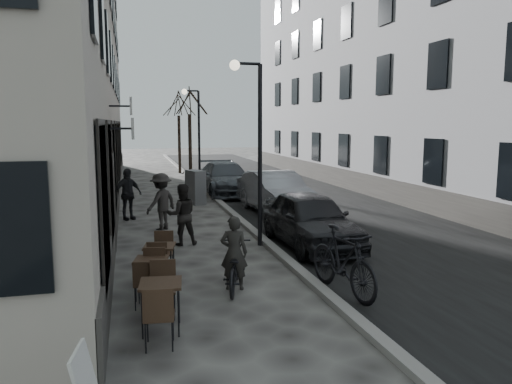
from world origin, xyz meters
name	(u,v)px	position (x,y,z in m)	size (l,w,h in m)	color
ground	(352,330)	(0.00, 0.00, 0.00)	(120.00, 120.00, 0.00)	#32302E
road	(283,193)	(3.85, 16.00, 0.00)	(7.30, 60.00, 0.00)	black
kerb	(210,194)	(0.20, 16.00, 0.06)	(0.25, 60.00, 0.12)	gray
building_left	(64,16)	(-6.00, 16.50, 8.00)	(4.00, 35.00, 16.00)	#AC9D90
building_right	(387,32)	(9.50, 16.50, 8.00)	(4.00, 35.00, 16.00)	gray
streetlamp_near	(254,133)	(-0.17, 6.00, 3.16)	(0.90, 0.28, 5.09)	black
streetlamp_far	(196,128)	(-0.17, 18.00, 3.16)	(0.90, 0.28, 5.09)	black
tree_near	(189,100)	(-0.10, 21.00, 4.66)	(2.40, 2.40, 5.70)	black
tree_far	(179,104)	(-0.10, 27.00, 4.66)	(2.40, 2.40, 5.70)	black
bistro_set_a	(161,301)	(-3.08, 0.77, 0.51)	(0.75, 1.71, 0.99)	#2F2215
bistro_set_b	(152,274)	(-3.16, 2.48, 0.48)	(0.75, 1.62, 0.92)	#2F2215
bistro_set_c	(160,259)	(-2.94, 3.45, 0.49)	(0.77, 1.65, 0.95)	#2F2215
utility_cabinet	(195,187)	(-0.80, 13.62, 0.72)	(0.53, 0.96, 1.43)	slate
bicycle	(234,267)	(-1.48, 2.52, 0.47)	(0.63, 1.81, 0.95)	black
cyclist_rider	(234,253)	(-1.48, 2.52, 0.78)	(0.57, 0.37, 1.55)	black
pedestrian_near	(182,215)	(-2.11, 6.61, 0.87)	(0.85, 0.66, 1.74)	black
pedestrian_mid	(161,202)	(-2.54, 8.80, 0.92)	(1.19, 0.68, 1.84)	#2C2826
pedestrian_far	(127,194)	(-3.60, 10.79, 0.92)	(1.08, 0.45, 1.84)	black
car_near	(310,219)	(1.34, 5.56, 0.77)	(1.81, 4.49, 1.53)	black
car_mid	(276,193)	(1.88, 10.71, 0.79)	(1.67, 4.80, 1.58)	gray
car_far	(225,178)	(1.00, 16.24, 0.76)	(2.13, 5.25, 1.52)	#3B4046
moped	(343,261)	(0.57, 1.68, 0.68)	(0.64, 2.27, 1.36)	black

